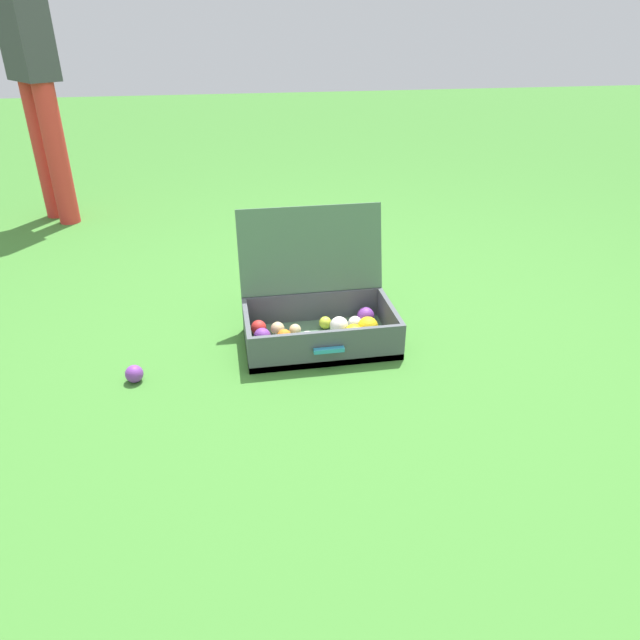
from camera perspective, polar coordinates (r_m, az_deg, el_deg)
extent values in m
plane|color=#3D7A2D|center=(2.31, 0.88, -1.67)|extent=(16.00, 16.00, 0.00)
cube|color=#4C7051|center=(2.26, 0.00, -2.07)|extent=(0.57, 0.34, 0.03)
cube|color=#4C5156|center=(2.20, -7.08, -1.34)|extent=(0.02, 0.34, 0.14)
cube|color=#4C5156|center=(2.29, 6.82, -0.16)|extent=(0.02, 0.34, 0.14)
cube|color=#4C5156|center=(2.09, 0.77, -2.82)|extent=(0.53, 0.02, 0.14)
cube|color=#4C5156|center=(2.37, -0.68, 1.09)|extent=(0.53, 0.02, 0.14)
cube|color=#4C7051|center=(2.32, -0.91, 6.88)|extent=(0.57, 0.10, 0.34)
cube|color=teal|center=(2.07, 0.88, -2.96)|extent=(0.11, 0.02, 0.02)
sphere|color=navy|center=(2.15, -5.56, -2.61)|extent=(0.06, 0.06, 0.06)
sphere|color=purple|center=(2.35, 4.47, 0.41)|extent=(0.07, 0.07, 0.07)
sphere|color=#CCDB38|center=(2.31, 0.51, -0.26)|extent=(0.05, 0.05, 0.05)
sphere|color=#D1B784|center=(2.26, -2.45, -0.98)|extent=(0.05, 0.05, 0.05)
sphere|color=red|center=(2.28, -6.01, -0.76)|extent=(0.06, 0.06, 0.06)
sphere|color=white|center=(2.16, 0.67, -2.27)|extent=(0.06, 0.06, 0.06)
sphere|color=purple|center=(2.21, -5.66, -1.60)|extent=(0.06, 0.06, 0.06)
sphere|color=yellow|center=(2.26, 4.70, -0.68)|extent=(0.08, 0.08, 0.08)
sphere|color=white|center=(2.12, -3.84, -2.79)|extent=(0.07, 0.07, 0.07)
sphere|color=#D1B784|center=(2.27, -4.16, -0.85)|extent=(0.05, 0.05, 0.05)
sphere|color=white|center=(2.15, -1.19, -2.13)|extent=(0.08, 0.08, 0.08)
sphere|color=orange|center=(2.21, -3.51, -1.61)|extent=(0.06, 0.06, 0.06)
sphere|color=white|center=(2.27, 1.88, -0.56)|extent=(0.07, 0.07, 0.07)
sphere|color=white|center=(2.31, 3.42, -0.25)|extent=(0.06, 0.06, 0.06)
sphere|color=yellow|center=(2.22, 3.29, -1.31)|extent=(0.07, 0.07, 0.07)
sphere|color=purple|center=(2.13, -17.68, -5.03)|extent=(0.06, 0.06, 0.06)
cylinder|color=red|center=(4.01, -25.34, 14.67)|extent=(0.12, 0.12, 0.80)
cylinder|color=red|center=(3.85, -24.28, 14.41)|extent=(0.12, 0.12, 0.80)
cube|color=#3D3D42|center=(3.86, -27.04, 24.53)|extent=(0.33, 0.36, 0.59)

